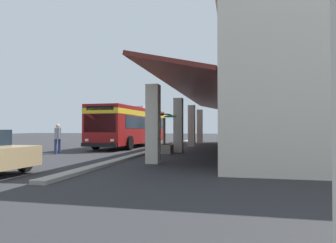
{
  "coord_description": "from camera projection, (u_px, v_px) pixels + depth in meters",
  "views": [
    {
      "loc": [
        22.08,
        7.87,
        1.53
      ],
      "look_at": [
        -0.06,
        2.98,
        2.02
      ],
      "focal_mm": 31.92,
      "sensor_mm": 36.0,
      "label": 1
    }
  ],
  "objects": [
    {
      "name": "plaza_building",
      "position": [
        302.0,
        100.0,
        20.08
      ],
      "size": [
        24.41,
        13.45,
        6.8
      ],
      "color": "beige",
      "rests_on": "ground"
    },
    {
      "name": "potted_palm",
      "position": [
        164.0,
        144.0,
        17.84
      ],
      "size": [
        2.18,
        1.8,
        2.46
      ],
      "color": "gray",
      "rests_on": "ground"
    },
    {
      "name": "ground",
      "position": [
        236.0,
        149.0,
        21.49
      ],
      "size": [
        120.0,
        120.0,
        0.0
      ],
      "primitive_type": "plane",
      "color": "#2D2D30"
    },
    {
      "name": "pedestrian",
      "position": [
        58.0,
        137.0,
        17.58
      ],
      "size": [
        0.55,
        0.54,
        1.78
      ],
      "color": "navy",
      "rests_on": "ground"
    },
    {
      "name": "transit_bus",
      "position": [
        132.0,
        124.0,
        24.49
      ],
      "size": [
        11.3,
        3.12,
        3.34
      ],
      "color": "maroon",
      "rests_on": "ground"
    },
    {
      "name": "curb_strip",
      "position": [
        163.0,
        148.0,
        22.08
      ],
      "size": [
        28.93,
        0.5,
        0.12
      ],
      "primitive_type": "cube",
      "color": "#9E998E",
      "rests_on": "ground"
    }
  ]
}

